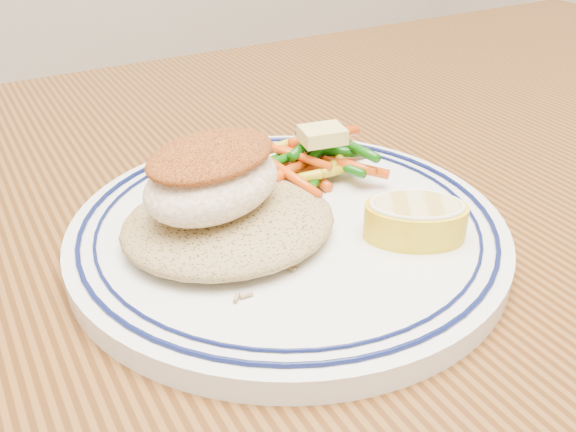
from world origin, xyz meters
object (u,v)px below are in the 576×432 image
at_px(dining_table, 281,403).
at_px(vegetable_pile, 307,160).
at_px(plate, 288,230).
at_px(fish_fillet, 212,176).
at_px(rice_pilaf, 229,218).
at_px(lemon_wedge, 416,218).

relative_size(dining_table, vegetable_pile, 13.54).
distance_m(plate, fish_fillet, 0.06).
xyz_separation_m(dining_table, vegetable_pile, (0.07, 0.08, 0.13)).
height_order(rice_pilaf, fish_fillet, fish_fillet).
bearing_deg(lemon_wedge, rice_pilaf, 149.65).
relative_size(plate, fish_fillet, 2.64).
bearing_deg(vegetable_pile, rice_pilaf, -151.78).
relative_size(plate, rice_pilaf, 2.09).
distance_m(plate, vegetable_pile, 0.07).
height_order(fish_fillet, lemon_wedge, fish_fillet).
distance_m(dining_table, rice_pilaf, 0.13).
distance_m(vegetable_pile, lemon_wedge, 0.10).
xyz_separation_m(plate, vegetable_pile, (0.04, 0.05, 0.02)).
xyz_separation_m(rice_pilaf, lemon_wedge, (0.10, -0.06, 0.00)).
distance_m(dining_table, fish_fillet, 0.16).
bearing_deg(rice_pilaf, dining_table, -72.21).
bearing_deg(lemon_wedge, plate, 138.11).
xyz_separation_m(dining_table, plate, (0.03, 0.04, 0.11)).
bearing_deg(fish_fillet, vegetable_pile, 24.17).
distance_m(rice_pilaf, lemon_wedge, 0.11).
bearing_deg(dining_table, plate, 54.38).
bearing_deg(fish_fillet, lemon_wedge, -30.11).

